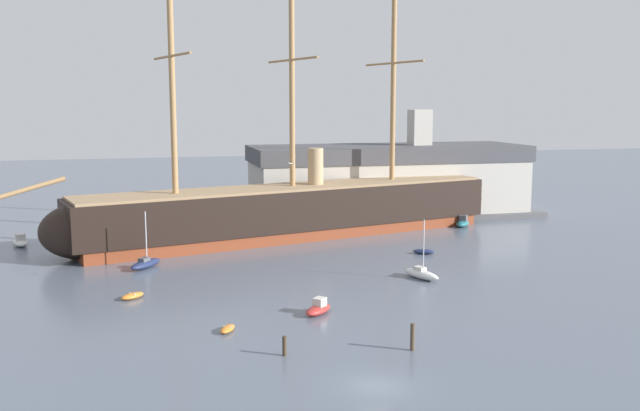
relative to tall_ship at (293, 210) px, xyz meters
name	(u,v)px	position (x,y,z in m)	size (l,w,h in m)	color
ground_plane	(376,386)	(-5.81, -52.04, -3.80)	(400.00, 400.00, 0.00)	slate
tall_ship	(293,210)	(0.00, 0.00, 0.00)	(71.17, 24.37, 34.85)	brown
dinghy_foreground_left	(227,329)	(-13.93, -38.36, -3.54)	(1.85, 2.31, 0.50)	orange
motorboat_near_centre	(318,308)	(-5.49, -35.52, -3.29)	(3.45, 3.38, 1.43)	#B22D28
dinghy_mid_left	(133,296)	(-21.49, -26.36, -3.50)	(2.62, 2.38, 0.59)	orange
sailboat_mid_right	(421,274)	(8.29, -26.04, -3.26)	(3.17, 5.12, 6.40)	silver
sailboat_alongside_bow	(146,263)	(-20.09, -13.76, -3.25)	(4.22, 4.84, 6.46)	#1E284C
dinghy_alongside_stern	(424,252)	(13.32, -14.78, -3.48)	(2.87, 2.20, 0.62)	#1E284C
motorboat_far_left	(20,242)	(-35.73, 2.89, -3.21)	(2.92, 4.31, 1.67)	silver
motorboat_far_right	(463,223)	(26.65, 1.78, -3.20)	(3.85, 4.20, 1.70)	#236670
motorboat_distant_centre	(243,221)	(-5.18, 11.74, -3.28)	(2.44, 3.81, 1.48)	orange
mooring_piling_nearest	(284,346)	(-10.51, -44.90, -3.05)	(0.32, 0.32, 1.49)	#423323
mooring_piling_left_pair	(413,337)	(-0.90, -46.25, -2.74)	(0.35, 0.35, 2.11)	#4C3D2D
dockside_warehouse_right	(388,181)	(19.31, 14.51, 1.98)	(48.49, 17.85, 17.37)	#565659
seagull_in_flight	(291,164)	(-6.46, -28.96, 9.07)	(0.45, 1.40, 0.14)	silver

